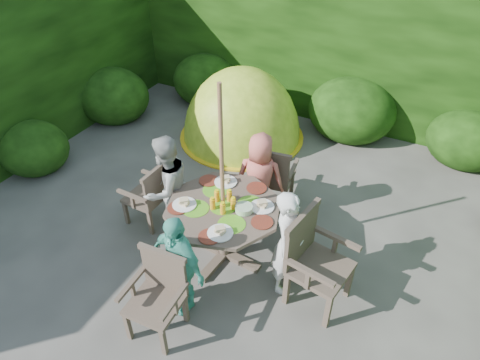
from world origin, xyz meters
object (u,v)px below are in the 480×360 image
at_px(garden_chair_right, 314,259).
at_px(dome_tent, 241,137).
at_px(garden_chair_front, 158,294).
at_px(parasol_pole, 222,181).
at_px(garden_chair_left, 150,194).
at_px(child_back, 260,179).
at_px(child_front, 178,264).
at_px(child_right, 288,243).
at_px(patio_table, 224,215).
at_px(child_left, 167,188).
at_px(garden_chair_back, 272,176).

bearing_deg(garden_chair_right, dome_tent, 49.48).
bearing_deg(garden_chair_front, garden_chair_right, 37.68).
bearing_deg(garden_chair_front, parasol_pole, 81.83).
relative_size(garden_chair_left, child_back, 0.68).
relative_size(garden_chair_front, dome_tent, 0.36).
bearing_deg(garden_chair_left, dome_tent, -179.23).
relative_size(garden_chair_front, child_front, 0.72).
bearing_deg(garden_chair_left, garden_chair_front, 41.61).
relative_size(garden_chair_left, child_right, 0.67).
distance_m(child_right, dome_tent, 3.23).
bearing_deg(child_back, patio_table, 71.45).
relative_size(garden_chair_front, child_left, 0.64).
height_order(patio_table, parasol_pole, parasol_pole).
xyz_separation_m(child_left, dome_tent, (-0.26, 2.43, -0.68)).
xyz_separation_m(garden_chair_left, child_right, (1.90, -0.17, 0.18)).
height_order(parasol_pole, child_front, parasol_pole).
relative_size(child_back, dome_tent, 0.52).
xyz_separation_m(garden_chair_left, child_front, (1.03, -0.90, 0.15)).
distance_m(parasol_pole, child_front, 0.94).
relative_size(child_left, child_front, 1.13).
xyz_separation_m(child_right, dome_tent, (-1.85, 2.57, -0.63)).
height_order(garden_chair_front, child_right, child_right).
bearing_deg(child_front, dome_tent, 122.35).
bearing_deg(garden_chair_left, patio_table, 86.79).
bearing_deg(garden_chair_right, child_right, 96.45).
distance_m(garden_chair_back, child_left, 1.38).
height_order(garden_chair_left, child_left, child_left).
xyz_separation_m(garden_chair_back, garden_chair_front, (-0.22, -2.19, -0.02)).
distance_m(garden_chair_right, dome_tent, 3.40).
height_order(garden_chair_front, child_back, child_back).
relative_size(garden_chair_front, child_back, 0.70).
distance_m(patio_table, garden_chair_front, 1.12).
relative_size(child_left, child_back, 1.09).
bearing_deg(dome_tent, garden_chair_back, -44.17).
height_order(garden_chair_right, garden_chair_back, garden_chair_right).
bearing_deg(child_back, child_left, 26.13).
bearing_deg(parasol_pole, garden_chair_right, -4.49).
height_order(child_left, child_back, child_left).
bearing_deg(garden_chair_back, garden_chair_front, 76.79).
relative_size(garden_chair_back, child_left, 0.67).
distance_m(garden_chair_right, garden_chair_back, 1.53).
relative_size(parasol_pole, dome_tent, 0.92).
distance_m(child_front, dome_tent, 3.49).
height_order(patio_table, garden_chair_front, patio_table).
bearing_deg(child_right, garden_chair_front, 136.85).
distance_m(garden_chair_left, garden_chair_front, 1.56).
height_order(parasol_pole, child_left, parasol_pole).
height_order(garden_chair_right, child_right, child_right).
bearing_deg(garden_chair_left, child_front, 50.91).
bearing_deg(child_right, garden_chair_left, 83.01).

